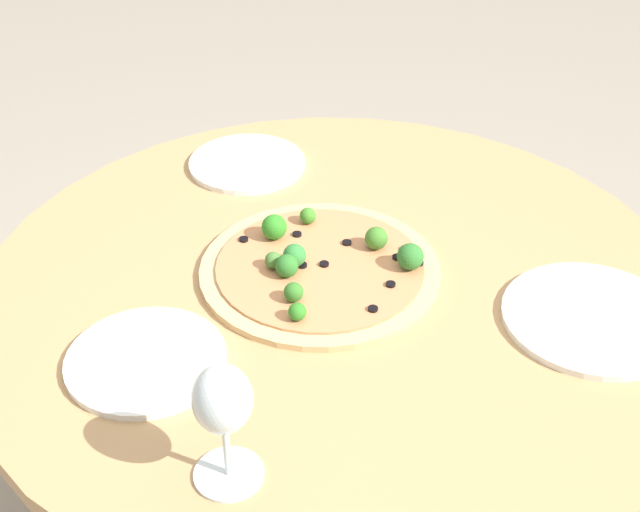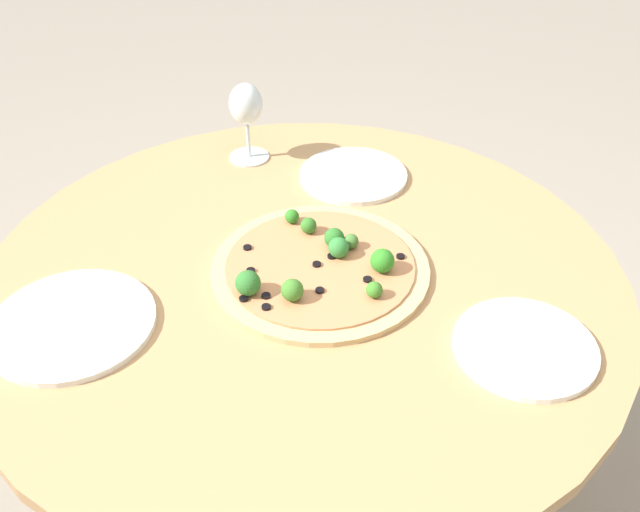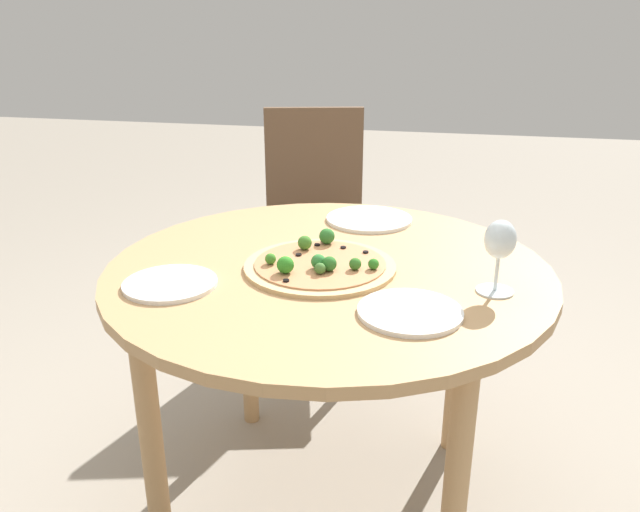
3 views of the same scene
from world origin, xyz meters
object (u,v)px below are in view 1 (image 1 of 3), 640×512
Objects in this scene: pizza at (321,266)px; plate_near at (146,360)px; plate_far at (247,163)px; plate_side at (592,318)px; wine_glass at (223,405)px.

plate_near is at bearing 138.80° from pizza.
plate_far and plate_side have the same top height.
pizza is at bearing -150.18° from plate_far.
plate_far is at bearing 57.05° from plate_side.
wine_glass reaches higher than plate_near.
wine_glass is 0.65× the size of plate_side.
pizza is 0.34m from plate_far.
plate_side is at bearing -74.28° from plate_near.
plate_far is at bearing 29.82° from pizza.
plate_near and plate_far have the same top height.
wine_glass is 0.70m from plate_far.
pizza reaches higher than plate_side.
plate_near is 1.02× the size of plate_far.
plate_side is (-0.06, -0.38, -0.01)m from pizza.
wine_glass is at bearing -139.05° from plate_near.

